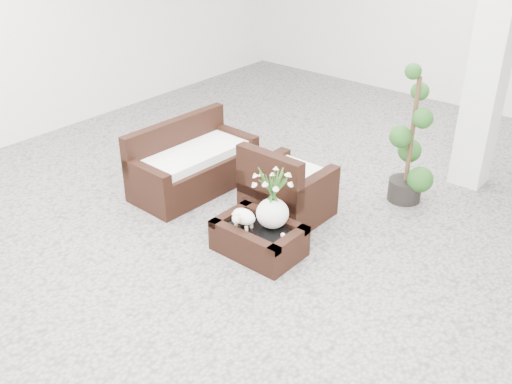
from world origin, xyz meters
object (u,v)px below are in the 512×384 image
Objects in this scene: armchair at (288,180)px; loveseat at (193,158)px; topiary at (412,137)px; coffee_table at (259,239)px.

armchair reaches higher than loveseat.
loveseat is at bearing -146.30° from topiary.
topiary reaches higher than armchair.
armchair is 0.55× the size of topiary.
armchair is at bearing 106.06° from coffee_table.
coffee_table is 2.24m from topiary.
topiary is at bearing 72.66° from coffee_table.
coffee_table is 0.98× the size of armchair.
topiary reaches higher than coffee_table.
loveseat is 0.96× the size of topiary.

